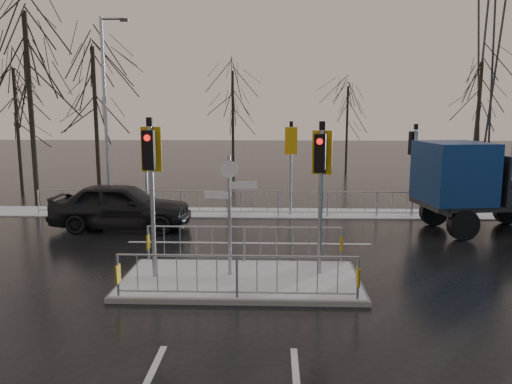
{
  "coord_description": "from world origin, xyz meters",
  "views": [
    {
      "loc": [
        0.82,
        -12.07,
        4.33
      ],
      "look_at": [
        0.26,
        3.23,
        1.8
      ],
      "focal_mm": 35.0,
      "sensor_mm": 36.0,
      "label": 1
    }
  ],
  "objects_px": {
    "car_far_lane": "(122,206)",
    "flatbed_truck": "(479,185)",
    "traffic_island": "(241,268)",
    "street_lamp_left": "(107,106)"
  },
  "relations": [
    {
      "from": "traffic_island",
      "to": "flatbed_truck",
      "type": "xyz_separation_m",
      "value": [
        8.11,
        5.68,
        1.32
      ]
    },
    {
      "from": "street_lamp_left",
      "to": "flatbed_truck",
      "type": "bearing_deg",
      "value": -14.7
    },
    {
      "from": "traffic_island",
      "to": "street_lamp_left",
      "type": "xyz_separation_m",
      "value": [
        -6.42,
        9.49,
        4.1
      ]
    },
    {
      "from": "traffic_island",
      "to": "flatbed_truck",
      "type": "height_order",
      "value": "traffic_island"
    },
    {
      "from": "car_far_lane",
      "to": "street_lamp_left",
      "type": "relative_size",
      "value": 0.62
    },
    {
      "from": "car_far_lane",
      "to": "traffic_island",
      "type": "bearing_deg",
      "value": -139.65
    },
    {
      "from": "traffic_island",
      "to": "car_far_lane",
      "type": "xyz_separation_m",
      "value": [
        -4.74,
        5.63,
        0.47
      ]
    },
    {
      "from": "car_far_lane",
      "to": "flatbed_truck",
      "type": "distance_m",
      "value": 12.88
    },
    {
      "from": "car_far_lane",
      "to": "flatbed_truck",
      "type": "xyz_separation_m",
      "value": [
        12.85,
        0.05,
        0.85
      ]
    },
    {
      "from": "traffic_island",
      "to": "street_lamp_left",
      "type": "relative_size",
      "value": 0.73
    }
  ]
}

